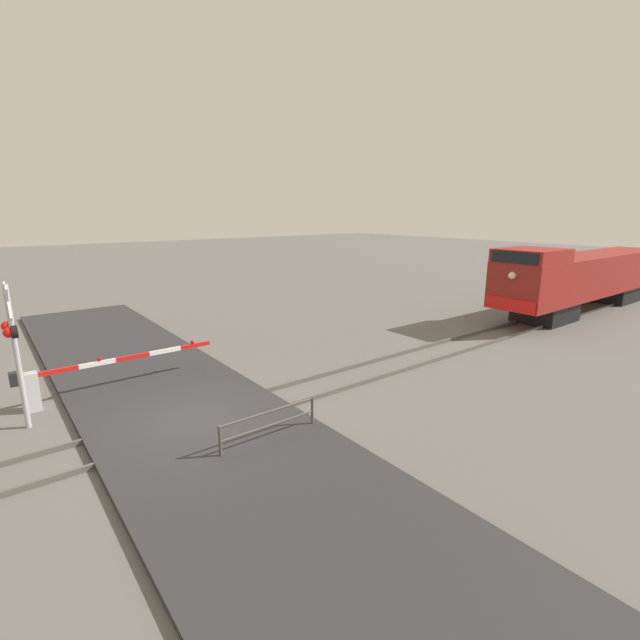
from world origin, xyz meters
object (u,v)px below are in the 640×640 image
(crossing_signal, at_px, (13,340))
(guard_railing, at_px, (269,422))
(crossing_gate, at_px, (63,379))
(locomotive, at_px, (583,277))

(crossing_signal, xyz_separation_m, guard_railing, (4.93, 4.92, -1.93))
(crossing_signal, distance_m, crossing_gate, 2.38)
(guard_railing, bearing_deg, crossing_gate, -148.29)
(crossing_signal, relative_size, crossing_gate, 0.66)
(crossing_signal, height_order, guard_railing, crossing_signal)
(crossing_signal, bearing_deg, guard_railing, 44.93)
(crossing_signal, relative_size, guard_railing, 1.44)
(locomotive, xyz_separation_m, guard_railing, (2.25, -23.29, -1.45))
(locomotive, relative_size, crossing_signal, 4.14)
(crossing_gate, bearing_deg, locomotive, 81.88)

